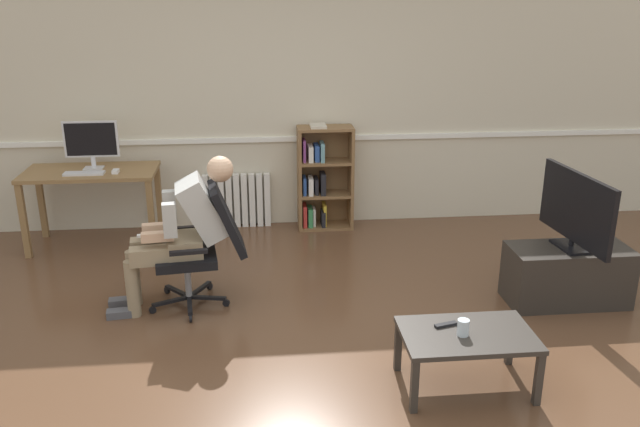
{
  "coord_description": "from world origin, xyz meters",
  "views": [
    {
      "loc": [
        -0.34,
        -4.07,
        2.42
      ],
      "look_at": [
        0.15,
        0.85,
        0.7
      ],
      "focal_mm": 36.92,
      "sensor_mm": 36.0,
      "label": 1
    }
  ],
  "objects_px": {
    "keyboard": "(84,173)",
    "tv_stand": "(567,275)",
    "imac_monitor": "(91,141)",
    "tv_screen": "(576,209)",
    "drinking_glass": "(463,327)",
    "coffee_table": "(467,339)",
    "computer_desk": "(91,181)",
    "office_chair": "(205,242)",
    "computer_mouse": "(116,171)",
    "radiator": "(237,200)",
    "person_seated": "(181,229)",
    "spare_remote": "(446,325)",
    "bookshelf": "(322,179)"
  },
  "relations": [
    {
      "from": "keyboard",
      "to": "tv_stand",
      "type": "distance_m",
      "value": 4.34
    },
    {
      "from": "imac_monitor",
      "to": "tv_screen",
      "type": "height_order",
      "value": "imac_monitor"
    },
    {
      "from": "drinking_glass",
      "to": "coffee_table",
      "type": "bearing_deg",
      "value": 32.09
    },
    {
      "from": "keyboard",
      "to": "tv_stand",
      "type": "bearing_deg",
      "value": -20.45
    },
    {
      "from": "computer_desk",
      "to": "office_chair",
      "type": "xyz_separation_m",
      "value": [
        1.16,
        -1.39,
        -0.12
      ]
    },
    {
      "from": "computer_mouse",
      "to": "radiator",
      "type": "height_order",
      "value": "computer_mouse"
    },
    {
      "from": "imac_monitor",
      "to": "person_seated",
      "type": "height_order",
      "value": "imac_monitor"
    },
    {
      "from": "imac_monitor",
      "to": "person_seated",
      "type": "bearing_deg",
      "value": -56.92
    },
    {
      "from": "drinking_glass",
      "to": "spare_remote",
      "type": "bearing_deg",
      "value": 120.61
    },
    {
      "from": "office_chair",
      "to": "spare_remote",
      "type": "relative_size",
      "value": 6.52
    },
    {
      "from": "drinking_glass",
      "to": "computer_desk",
      "type": "bearing_deg",
      "value": 135.6
    },
    {
      "from": "computer_mouse",
      "to": "radiator",
      "type": "bearing_deg",
      "value": 24.89
    },
    {
      "from": "office_chair",
      "to": "coffee_table",
      "type": "height_order",
      "value": "office_chair"
    },
    {
      "from": "coffee_table",
      "to": "drinking_glass",
      "type": "distance_m",
      "value": 0.11
    },
    {
      "from": "computer_desk",
      "to": "bookshelf",
      "type": "relative_size",
      "value": 1.13
    },
    {
      "from": "computer_mouse",
      "to": "office_chair",
      "type": "bearing_deg",
      "value": -54.69
    },
    {
      "from": "keyboard",
      "to": "office_chair",
      "type": "relative_size",
      "value": 0.37
    },
    {
      "from": "keyboard",
      "to": "radiator",
      "type": "height_order",
      "value": "keyboard"
    },
    {
      "from": "bookshelf",
      "to": "keyboard",
      "type": "bearing_deg",
      "value": -169.27
    },
    {
      "from": "drinking_glass",
      "to": "keyboard",
      "type": "bearing_deg",
      "value": 137.32
    },
    {
      "from": "spare_remote",
      "to": "coffee_table",
      "type": "bearing_deg",
      "value": -145.4
    },
    {
      "from": "radiator",
      "to": "office_chair",
      "type": "distance_m",
      "value": 1.8
    },
    {
      "from": "drinking_glass",
      "to": "tv_stand",
      "type": "bearing_deg",
      "value": 42.36
    },
    {
      "from": "imac_monitor",
      "to": "coffee_table",
      "type": "xyz_separation_m",
      "value": [
        2.83,
        -2.8,
        -0.68
      ]
    },
    {
      "from": "bookshelf",
      "to": "person_seated",
      "type": "distance_m",
      "value": 2.11
    },
    {
      "from": "computer_mouse",
      "to": "keyboard",
      "type": "bearing_deg",
      "value": -175.95
    },
    {
      "from": "computer_desk",
      "to": "radiator",
      "type": "relative_size",
      "value": 1.77
    },
    {
      "from": "person_seated",
      "to": "drinking_glass",
      "type": "xyz_separation_m",
      "value": [
        1.82,
        -1.35,
        -0.21
      ]
    },
    {
      "from": "keyboard",
      "to": "bookshelf",
      "type": "bearing_deg",
      "value": 10.73
    },
    {
      "from": "keyboard",
      "to": "coffee_table",
      "type": "relative_size",
      "value": 0.45
    },
    {
      "from": "bookshelf",
      "to": "tv_screen",
      "type": "height_order",
      "value": "bookshelf"
    },
    {
      "from": "bookshelf",
      "to": "computer_desk",
      "type": "bearing_deg",
      "value": -172.65
    },
    {
      "from": "radiator",
      "to": "coffee_table",
      "type": "relative_size",
      "value": 0.85
    },
    {
      "from": "office_chair",
      "to": "tv_screen",
      "type": "height_order",
      "value": "tv_screen"
    },
    {
      "from": "keyboard",
      "to": "person_seated",
      "type": "xyz_separation_m",
      "value": [
        1.01,
        -1.27,
        -0.12
      ]
    },
    {
      "from": "bookshelf",
      "to": "imac_monitor",
      "type": "bearing_deg",
      "value": -174.55
    },
    {
      "from": "office_chair",
      "to": "coffee_table",
      "type": "xyz_separation_m",
      "value": [
        1.69,
        -1.34,
        -0.19
      ]
    },
    {
      "from": "computer_desk",
      "to": "keyboard",
      "type": "xyz_separation_m",
      "value": [
        -0.02,
        -0.14,
        0.12
      ]
    },
    {
      "from": "person_seated",
      "to": "tv_stand",
      "type": "distance_m",
      "value": 3.07
    },
    {
      "from": "computer_mouse",
      "to": "person_seated",
      "type": "xyz_separation_m",
      "value": [
        0.73,
        -1.29,
        -0.12
      ]
    },
    {
      "from": "office_chair",
      "to": "tv_stand",
      "type": "xyz_separation_m",
      "value": [
        2.86,
        -0.26,
        -0.29
      ]
    },
    {
      "from": "office_chair",
      "to": "drinking_glass",
      "type": "xyz_separation_m",
      "value": [
        1.65,
        -1.36,
        -0.09
      ]
    },
    {
      "from": "keyboard",
      "to": "tv_screen",
      "type": "distance_m",
      "value": 4.31
    },
    {
      "from": "person_seated",
      "to": "tv_screen",
      "type": "bearing_deg",
      "value": 78.79
    },
    {
      "from": "bookshelf",
      "to": "drinking_glass",
      "type": "relative_size",
      "value": 10.51
    },
    {
      "from": "tv_stand",
      "to": "tv_screen",
      "type": "height_order",
      "value": "tv_screen"
    },
    {
      "from": "person_seated",
      "to": "spare_remote",
      "type": "relative_size",
      "value": 8.04
    },
    {
      "from": "computer_mouse",
      "to": "drinking_glass",
      "type": "height_order",
      "value": "computer_mouse"
    },
    {
      "from": "computer_mouse",
      "to": "radiator",
      "type": "relative_size",
      "value": 0.14
    },
    {
      "from": "office_chair",
      "to": "spare_remote",
      "type": "height_order",
      "value": "office_chair"
    }
  ]
}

